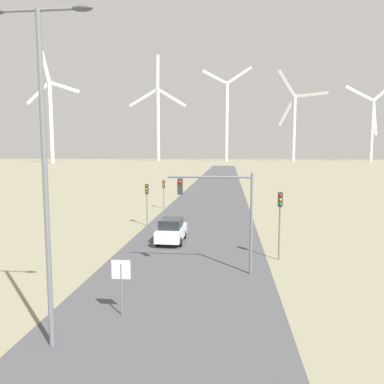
{
  "coord_description": "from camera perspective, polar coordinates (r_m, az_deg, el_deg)",
  "views": [
    {
      "loc": [
        2.55,
        -6.02,
        6.88
      ],
      "look_at": [
        0.0,
        19.62,
        4.04
      ],
      "focal_mm": 35.0,
      "sensor_mm": 36.0,
      "label": 1
    }
  ],
  "objects": [
    {
      "name": "traffic_light_post_near_left",
      "position": [
        34.47,
        -6.89,
        -0.49
      ],
      "size": [
        0.28,
        0.34,
        3.86
      ],
      "color": "slate",
      "rests_on": "ground"
    },
    {
      "name": "wind_turbine_left",
      "position": [
        254.76,
        -5.2,
        11.38
      ],
      "size": [
        38.9,
        2.6,
        69.42
      ],
      "color": "silver",
      "rests_on": "ground"
    },
    {
      "name": "wind_turbine_far_left",
      "position": [
        227.6,
        -20.72,
        11.06
      ],
      "size": [
        30.0,
        3.19,
        61.74
      ],
      "color": "silver",
      "rests_on": "ground"
    },
    {
      "name": "car_approaching",
      "position": [
        28.34,
        -3.16,
        -5.87
      ],
      "size": [
        1.9,
        4.14,
        1.83
      ],
      "color": "white",
      "rests_on": "ground"
    },
    {
      "name": "traffic_light_post_mid_left",
      "position": [
        44.61,
        -4.33,
        0.64
      ],
      "size": [
        0.28,
        0.33,
        3.4
      ],
      "color": "slate",
      "rests_on": "ground"
    },
    {
      "name": "road_surface",
      "position": [
        54.51,
        2.95,
        -0.96
      ],
      "size": [
        10.0,
        240.0,
        0.01
      ],
      "color": "#47474C",
      "rests_on": "ground"
    },
    {
      "name": "stop_sign_near",
      "position": [
        16.24,
        -10.74,
        -12.58
      ],
      "size": [
        0.81,
        0.07,
        2.38
      ],
      "color": "slate",
      "rests_on": "ground"
    },
    {
      "name": "traffic_light_post_near_right",
      "position": [
        24.07,
        13.26,
        -2.79
      ],
      "size": [
        0.28,
        0.34,
        4.31
      ],
      "color": "slate",
      "rests_on": "ground"
    },
    {
      "name": "wind_turbine_center",
      "position": [
        251.71,
        5.31,
        11.67
      ],
      "size": [
        32.55,
        4.96,
        60.79
      ],
      "color": "silver",
      "rests_on": "ground"
    },
    {
      "name": "wind_turbine_far_right",
      "position": [
        271.01,
        25.77,
        9.51
      ],
      "size": [
        36.78,
        13.28,
        53.23
      ],
      "color": "silver",
      "rests_on": "ground"
    },
    {
      "name": "streetlamp",
      "position": [
        13.53,
        -21.67,
        6.76
      ],
      "size": [
        3.65,
        0.32,
        11.49
      ],
      "color": "slate",
      "rests_on": "ground"
    },
    {
      "name": "traffic_light_mast_overhead",
      "position": [
        20.81,
        4.45,
        -1.42
      ],
      "size": [
        4.75,
        0.34,
        5.69
      ],
      "color": "slate",
      "rests_on": "ground"
    },
    {
      "name": "wind_turbine_right",
      "position": [
        260.38,
        15.31,
        10.45
      ],
      "size": [
        29.95,
        14.39,
        60.61
      ],
      "color": "silver",
      "rests_on": "ground"
    }
  ]
}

